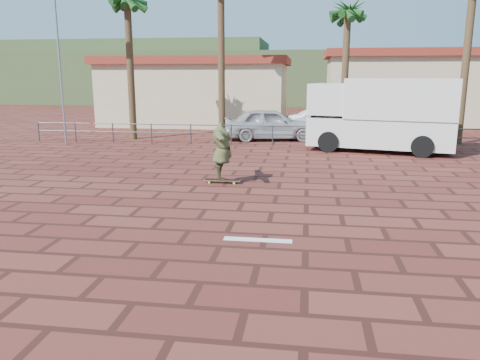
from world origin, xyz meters
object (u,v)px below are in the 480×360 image
(skateboarder, at_px, (222,151))
(car_silver, at_px, (271,124))
(longboard, at_px, (222,180))
(car_white, at_px, (330,122))
(campervan, at_px, (382,113))

(skateboarder, xyz_separation_m, car_silver, (0.68, 10.37, -0.17))
(longboard, distance_m, skateboarder, 0.91)
(skateboarder, distance_m, car_white, 13.27)
(longboard, height_order, campervan, campervan)
(campervan, bearing_deg, skateboarder, -114.91)
(campervan, bearing_deg, car_silver, 163.32)
(longboard, distance_m, campervan, 9.54)
(longboard, relative_size, skateboarder, 0.52)
(longboard, height_order, skateboarder, skateboarder)
(campervan, relative_size, car_silver, 1.34)
(car_silver, relative_size, car_white, 1.06)
(longboard, bearing_deg, skateboarder, -0.45)
(longboard, xyz_separation_m, campervan, (5.83, 7.39, 1.58))
(skateboarder, relative_size, car_white, 0.48)
(longboard, bearing_deg, car_white, 72.66)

